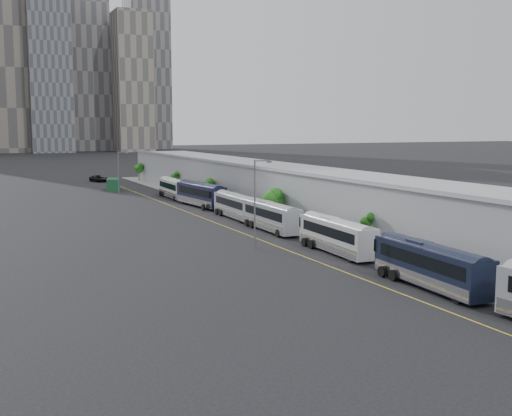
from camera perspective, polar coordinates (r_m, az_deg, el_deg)
sidewalk at (r=87.77m, az=3.79°, el=-1.24°), size 10.00×170.00×0.12m
lane_line at (r=83.36m, az=-2.58°, el=-1.72°), size 0.12×160.00×0.02m
depot at (r=89.28m, az=6.07°, el=1.12°), size 12.45×160.40×7.20m
skyline at (r=348.83m, az=-20.10°, el=13.10°), size 145.00×64.00×120.00m
bus_1 at (r=53.96m, az=15.24°, el=-5.28°), size 3.19×12.75×3.70m
bus_2 at (r=66.76m, az=7.20°, el=-2.72°), size 3.05×12.48×3.62m
bus_3 at (r=80.14m, az=1.35°, el=-0.98°), size 2.79×12.48×3.64m
bus_4 at (r=91.17m, az=-1.77°, el=0.01°), size 2.82×12.19×3.54m
bus_5 at (r=104.66m, az=-4.92°, el=1.02°), size 4.00×13.67×3.94m
bus_6 at (r=117.46m, az=-7.31°, el=1.60°), size 2.75×12.27×3.57m
tree_1 at (r=68.86m, az=9.73°, el=-1.33°), size 1.19×1.19×3.53m
tree_2 at (r=86.17m, az=1.49°, el=0.86°), size 2.92×2.92×4.87m
tree_3 at (r=110.49m, az=-4.30°, el=2.01°), size 2.04×2.04×3.94m
tree_4 at (r=129.43m, az=-7.20°, el=2.74°), size 1.27×1.27×3.60m
tree_5 at (r=156.00m, az=-10.37°, el=3.51°), size 1.89×1.89×4.01m
street_lamp_near at (r=68.21m, az=0.02°, el=0.89°), size 2.04×0.22×9.52m
street_lamp_far at (r=126.18m, az=-12.04°, el=3.37°), size 2.04×0.22×8.14m
shipping_container at (r=133.36m, az=-12.56°, el=2.04°), size 3.71×5.80×2.48m
suv at (r=155.37m, az=-13.78°, el=2.56°), size 4.14×6.12×1.56m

